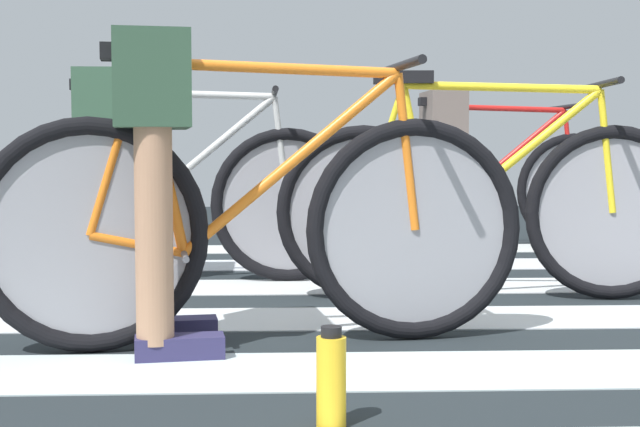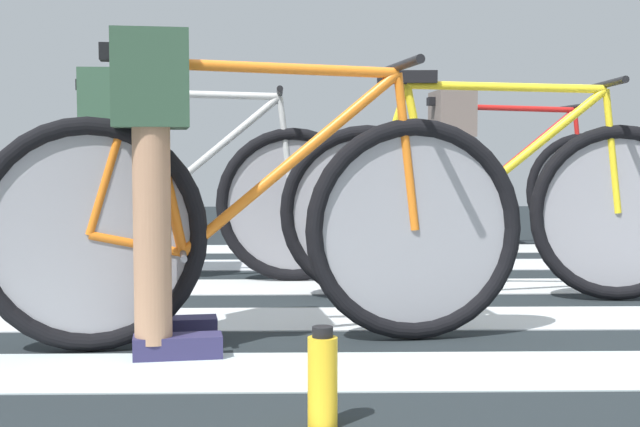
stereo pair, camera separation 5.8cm
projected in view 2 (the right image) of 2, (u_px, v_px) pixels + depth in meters
ground at (378, 360)px, 2.68m from camera, size 18.00×14.00×0.02m
crosswalk_markings at (370, 341)px, 2.89m from camera, size 5.42×5.77×0.00m
bicycle_1_of_4 at (256, 224)px, 2.81m from camera, size 1.73×0.53×0.93m
cyclist_1_of_4 at (154, 148)px, 2.74m from camera, size 0.36×0.44×0.96m
bicycle_2_of_4 at (491, 206)px, 3.67m from camera, size 1.74×0.52×0.93m
bicycle_3_of_4 at (182, 199)px, 4.15m from camera, size 1.74×0.52×0.93m
cyclist_3_of_4 at (113, 146)px, 4.12m from camera, size 0.32×0.42×0.97m
bicycle_4_of_4 at (501, 187)px, 5.56m from camera, size 1.74×0.52×0.93m
cyclist_4_of_4 at (452, 147)px, 5.52m from camera, size 0.33×0.42×0.97m
water_bottle at (323, 379)px, 2.00m from camera, size 0.07×0.07×0.23m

